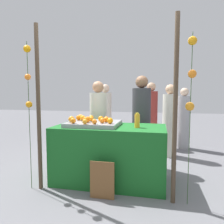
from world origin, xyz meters
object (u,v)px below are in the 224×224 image
at_px(orange_0, 81,117).
at_px(vendor_left, 98,126).
at_px(stall_counter, 110,154).
at_px(vendor_right, 141,125).
at_px(orange_1, 102,121).
at_px(juice_bottle, 137,121).
at_px(chalkboard_sign, 102,181).

distance_m(orange_0, vendor_left, 0.55).
height_order(stall_counter, vendor_right, vendor_right).
bearing_deg(orange_0, orange_1, -38.49).
bearing_deg(vendor_left, orange_1, -69.99).
distance_m(orange_0, juice_bottle, 1.03).
relative_size(juice_bottle, vendor_right, 0.13).
height_order(stall_counter, orange_1, orange_1).
bearing_deg(stall_counter, orange_0, 156.12).
distance_m(orange_1, chalkboard_sign, 0.84).
bearing_deg(chalkboard_sign, stall_counter, 92.82).
relative_size(orange_0, vendor_left, 0.05).
relative_size(chalkboard_sign, vendor_left, 0.32).
height_order(orange_0, juice_bottle, juice_bottle).
distance_m(stall_counter, vendor_right, 0.93).
height_order(orange_0, vendor_left, vendor_left).
bearing_deg(stall_counter, juice_bottle, -8.13).
distance_m(vendor_left, vendor_right, 0.81).
distance_m(stall_counter, chalkboard_sign, 0.58).
bearing_deg(orange_0, stall_counter, -23.88).
xyz_separation_m(stall_counter, vendor_left, (-0.39, 0.72, 0.30)).
bearing_deg(chalkboard_sign, orange_0, 126.40).
relative_size(orange_0, juice_bottle, 0.37).
relative_size(orange_1, vendor_left, 0.05).
bearing_deg(orange_1, chalkboard_sign, -75.42).
distance_m(orange_1, vendor_left, 0.93).
bearing_deg(chalkboard_sign, vendor_left, 108.26).
distance_m(juice_bottle, chalkboard_sign, 0.96).
bearing_deg(chalkboard_sign, juice_bottle, 51.59).
relative_size(orange_0, orange_1, 1.04).
height_order(chalkboard_sign, vendor_left, vendor_left).
bearing_deg(orange_1, vendor_right, 61.07).
relative_size(stall_counter, orange_0, 20.81).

